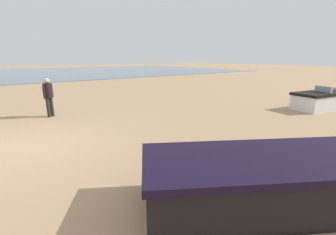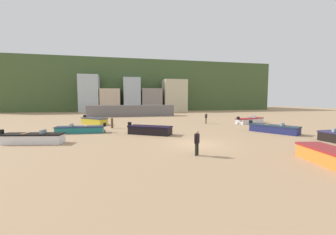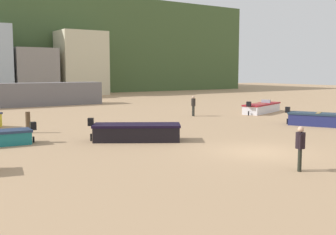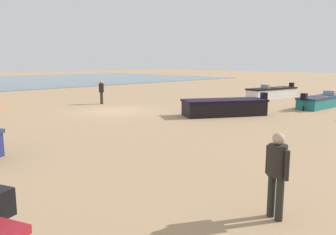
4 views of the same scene
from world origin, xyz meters
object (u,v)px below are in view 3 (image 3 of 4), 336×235
Objects in this scene: boat_navy_6 at (328,120)px; beach_walker_distant at (300,145)px; mooring_post_near_water at (28,122)px; beach_walker_foreground at (193,104)px; boat_black_0 at (137,132)px; boat_white_4 at (262,108)px.

beach_walker_distant is (-11.29, -6.96, 0.51)m from boat_navy_6.
mooring_post_near_water is 0.76× the size of beach_walker_distant.
beach_walker_foreground and beach_walker_distant have the same top height.
boat_black_0 is 12.25m from beach_walker_foreground.
mooring_post_near_water reaches higher than boat_white_4.
beach_walker_foreground is at bearing 160.96° from boat_black_0.
beach_walker_foreground is 1.00× the size of beach_walker_distant.
mooring_post_near_water is 15.79m from beach_walker_distant.
beach_walker_foreground is at bearing -120.73° from boat_white_4.
boat_navy_6 is (13.09, -1.91, -0.00)m from boat_black_0.
boat_navy_6 is at bearing 172.31° from beach_walker_distant.
boat_navy_6 is 3.10× the size of beach_walker_foreground.
boat_navy_6 is 10.41m from beach_walker_foreground.
boat_white_4 is at bearing 144.16° from boat_black_0.
boat_navy_6 is at bearing -143.03° from beach_walker_foreground.
boat_black_0 is at bearing -55.69° from mooring_post_near_water.
boat_navy_6 is at bearing -39.73° from boat_white_4.
boat_navy_6 is 3.10× the size of beach_walker_distant.
boat_white_4 is 19.97m from mooring_post_near_water.
boat_white_4 is 9.11m from boat_navy_6.
beach_walker_foreground reaches higher than mooring_post_near_water.
beach_walker_distant reaches higher than boat_white_4.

